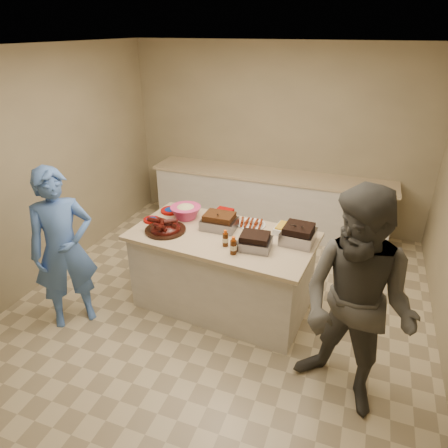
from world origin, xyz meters
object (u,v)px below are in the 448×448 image
(rib_platter, at_px, (166,231))
(bbq_bottle_b, at_px, (233,254))
(coleslaw_bowl, at_px, (186,218))
(island, at_px, (223,304))
(plastic_cup, at_px, (184,209))
(mustard_bottle, at_px, (215,223))
(guest_gray, at_px, (340,396))
(guest_blue, at_px, (77,317))
(roasting_pan, at_px, (298,242))
(bbq_bottle_a, at_px, (225,246))

(rib_platter, relative_size, bbq_bottle_b, 2.39)
(coleslaw_bowl, relative_size, bbq_bottle_b, 1.88)
(island, xyz_separation_m, plastic_cup, (-0.65, 0.44, 0.91))
(coleslaw_bowl, distance_m, plastic_cup, 0.24)
(island, bearing_deg, mustard_bottle, 133.07)
(coleslaw_bowl, xyz_separation_m, mustard_bottle, (0.35, -0.01, 0.00))
(rib_platter, distance_m, guest_gray, 2.30)
(island, xyz_separation_m, coleslaw_bowl, (-0.53, 0.24, 0.91))
(mustard_bottle, relative_size, guest_blue, 0.06)
(roasting_pan, distance_m, guest_gray, 1.44)
(coleslaw_bowl, height_order, plastic_cup, coleslaw_bowl)
(rib_platter, bearing_deg, mustard_bottle, 39.89)
(mustard_bottle, bearing_deg, island, -52.19)
(mustard_bottle, relative_size, plastic_cup, 1.12)
(guest_blue, xyz_separation_m, guest_gray, (2.80, -0.07, 0.00))
(guest_blue, bearing_deg, guest_gray, -48.13)
(island, relative_size, bbq_bottle_a, 11.20)
(roasting_pan, height_order, guest_gray, roasting_pan)
(island, xyz_separation_m, mustard_bottle, (-0.17, 0.23, 0.91))
(mustard_bottle, height_order, guest_gray, mustard_bottle)
(rib_platter, relative_size, guest_gray, 0.23)
(roasting_pan, bearing_deg, coleslaw_bowl, 177.98)
(rib_platter, height_order, coleslaw_bowl, coleslaw_bowl)
(roasting_pan, distance_m, guest_blue, 2.52)
(island, bearing_deg, plastic_cup, 151.20)
(coleslaw_bowl, relative_size, mustard_bottle, 3.18)
(rib_platter, height_order, guest_blue, rib_platter)
(island, height_order, plastic_cup, plastic_cup)
(island, bearing_deg, coleslaw_bowl, 161.00)
(roasting_pan, relative_size, guest_blue, 0.19)
(roasting_pan, bearing_deg, bbq_bottle_a, -150.51)
(rib_platter, distance_m, roasting_pan, 1.39)
(bbq_bottle_b, bearing_deg, plastic_cup, 138.84)
(island, xyz_separation_m, bbq_bottle_a, (0.11, -0.21, 0.91))
(island, bearing_deg, guest_gray, -25.76)
(rib_platter, xyz_separation_m, coleslaw_bowl, (0.07, 0.37, 0.00))
(coleslaw_bowl, bearing_deg, plastic_cup, 121.15)
(rib_platter, xyz_separation_m, bbq_bottle_b, (0.83, -0.21, 0.00))
(rib_platter, bearing_deg, bbq_bottle_a, -6.72)
(plastic_cup, xyz_separation_m, guest_blue, (-0.76, -1.20, -0.91))
(coleslaw_bowl, height_order, bbq_bottle_b, coleslaw_bowl)
(plastic_cup, height_order, guest_blue, plastic_cup)
(island, distance_m, bbq_bottle_a, 0.94)
(bbq_bottle_b, height_order, mustard_bottle, bbq_bottle_b)
(bbq_bottle_b, height_order, guest_gray, bbq_bottle_b)
(bbq_bottle_a, height_order, guest_gray, bbq_bottle_a)
(bbq_bottle_a, bearing_deg, mustard_bottle, 123.12)
(mustard_bottle, bearing_deg, guest_blue, -141.42)
(bbq_bottle_a, xyz_separation_m, mustard_bottle, (-0.29, 0.44, 0.00))
(guest_blue, bearing_deg, coleslaw_bowl, 1.91)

